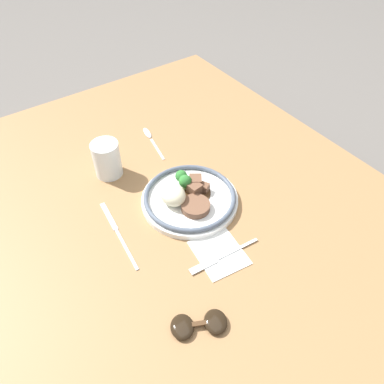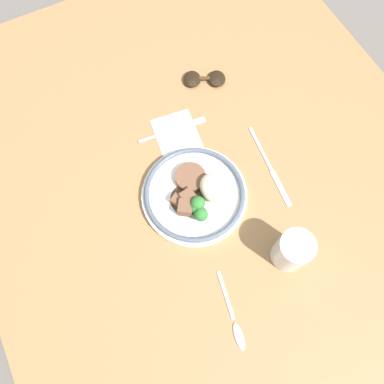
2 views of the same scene
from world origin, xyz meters
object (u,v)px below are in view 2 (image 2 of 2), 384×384
at_px(juice_glass, 292,251).
at_px(sunglasses, 204,79).
at_px(fork, 179,128).
at_px(knife, 271,168).
at_px(spoon, 236,326).
at_px(plate, 196,194).

height_order(juice_glass, sunglasses, juice_glass).
bearing_deg(fork, knife, -48.26).
distance_m(fork, sunglasses, 0.16).
bearing_deg(fork, spoon, -97.17).
height_order(fork, sunglasses, sunglasses).
distance_m(fork, knife, 0.25).
bearing_deg(spoon, juice_glass, 124.46).
bearing_deg(sunglasses, spoon, 4.22).
relative_size(juice_glass, knife, 0.45).
height_order(plate, knife, plate).
height_order(plate, spoon, plate).
bearing_deg(plate, sunglasses, 148.75).
relative_size(juice_glass, sunglasses, 0.82).
xyz_separation_m(plate, sunglasses, (-0.28, 0.17, -0.01)).
xyz_separation_m(fork, knife, (0.20, 0.15, -0.00)).
xyz_separation_m(plate, spoon, (0.29, -0.06, -0.02)).
height_order(spoon, sunglasses, sunglasses).
bearing_deg(knife, fork, -137.61).
xyz_separation_m(fork, sunglasses, (-0.10, 0.13, 0.00)).
distance_m(plate, juice_glass, 0.25).
bearing_deg(spoon, knife, 147.97).
height_order(juice_glass, knife, juice_glass).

